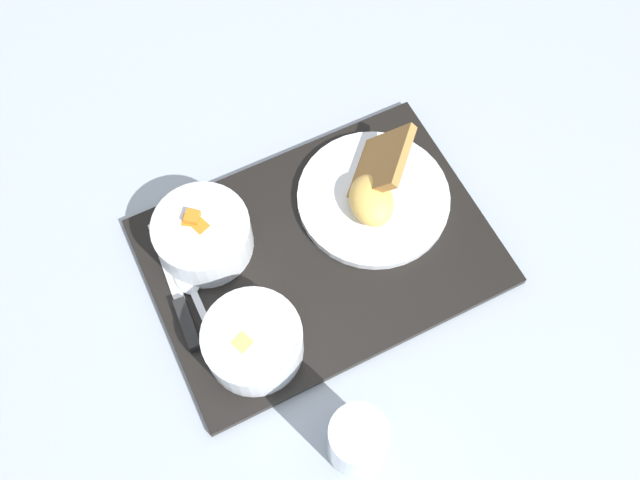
# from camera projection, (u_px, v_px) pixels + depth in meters

# --- Properties ---
(ground_plane) EXTENTS (4.00, 4.00, 0.00)m
(ground_plane) POSITION_uv_depth(u_px,v_px,m) (320.00, 253.00, 0.91)
(ground_plane) COLOR #99A3AD
(serving_tray) EXTENTS (0.47, 0.36, 0.01)m
(serving_tray) POSITION_uv_depth(u_px,v_px,m) (320.00, 252.00, 0.90)
(serving_tray) COLOR black
(serving_tray) RESTS_ON ground_plane
(bowl_salad) EXTENTS (0.13, 0.13, 0.07)m
(bowl_salad) POSITION_uv_depth(u_px,v_px,m) (203.00, 234.00, 0.87)
(bowl_salad) COLOR silver
(bowl_salad) RESTS_ON serving_tray
(bowl_soup) EXTENTS (0.12, 0.12, 0.06)m
(bowl_soup) POSITION_uv_depth(u_px,v_px,m) (253.00, 341.00, 0.81)
(bowl_soup) COLOR silver
(bowl_soup) RESTS_ON serving_tray
(plate_main) EXTENTS (0.21, 0.21, 0.08)m
(plate_main) POSITION_uv_depth(u_px,v_px,m) (374.00, 194.00, 0.91)
(plate_main) COLOR silver
(plate_main) RESTS_ON serving_tray
(knife) EXTENTS (0.05, 0.19, 0.02)m
(knife) POSITION_uv_depth(u_px,v_px,m) (183.00, 310.00, 0.85)
(knife) COLOR silver
(knife) RESTS_ON serving_tray
(spoon) EXTENTS (0.04, 0.14, 0.01)m
(spoon) POSITION_uv_depth(u_px,v_px,m) (192.00, 290.00, 0.87)
(spoon) COLOR silver
(spoon) RESTS_ON serving_tray
(glass_water) EXTENTS (0.07, 0.07, 0.11)m
(glass_water) POSITION_uv_depth(u_px,v_px,m) (356.00, 442.00, 0.75)
(glass_water) COLOR silver
(glass_water) RESTS_ON ground_plane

